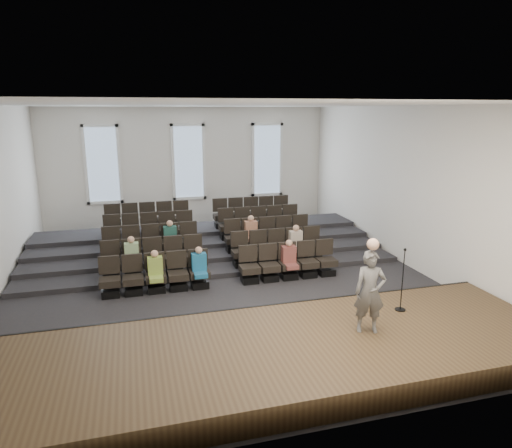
{
  "coord_description": "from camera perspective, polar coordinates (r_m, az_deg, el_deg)",
  "views": [
    {
      "loc": [
        -2.39,
        -12.63,
        4.86
      ],
      "look_at": [
        1.22,
        0.5,
        1.45
      ],
      "focal_mm": 32.0,
      "sensor_mm": 36.0,
      "label": 1
    }
  ],
  "objects": [
    {
      "name": "audience",
      "position": [
        13.74,
        -5.11,
        -3.15
      ],
      "size": [
        5.45,
        2.64,
        1.1
      ],
      "color": "#89A341",
      "rests_on": "seating_rows"
    },
    {
      "name": "ceiling",
      "position": [
        12.85,
        -4.8,
        14.68
      ],
      "size": [
        12.0,
        14.0,
        0.02
      ],
      "primitive_type": "cube",
      "color": "white",
      "rests_on": "ground"
    },
    {
      "name": "ground",
      "position": [
        13.74,
        -4.38,
        -6.7
      ],
      "size": [
        14.0,
        14.0,
        0.0
      ],
      "primitive_type": "plane",
      "color": "black",
      "rests_on": "ground"
    },
    {
      "name": "windows",
      "position": [
        19.84,
        -8.42,
        7.66
      ],
      "size": [
        8.44,
        0.1,
        3.24
      ],
      "color": "white",
      "rests_on": "wall_back"
    },
    {
      "name": "seating_rows",
      "position": [
        14.97,
        -5.56,
        -2.23
      ],
      "size": [
        6.8,
        4.7,
        1.67
      ],
      "color": "black",
      "rests_on": "ground"
    },
    {
      "name": "mic_stand",
      "position": [
        10.75,
        17.73,
        -8.09
      ],
      "size": [
        0.24,
        0.24,
        1.45
      ],
      "color": "black",
      "rests_on": "stage"
    },
    {
      "name": "wall_front",
      "position": [
        6.54,
        7.23,
        -7.22
      ],
      "size": [
        12.0,
        0.04,
        5.0
      ],
      "primitive_type": "cube",
      "color": "silver",
      "rests_on": "ground"
    },
    {
      "name": "wall_back",
      "position": [
        19.93,
        -8.43,
        7.11
      ],
      "size": [
        12.0,
        0.04,
        5.0
      ],
      "primitive_type": "cube",
      "color": "silver",
      "rests_on": "ground"
    },
    {
      "name": "wall_right",
      "position": [
        15.35,
        18.13,
        4.52
      ],
      "size": [
        0.04,
        14.0,
        5.0
      ],
      "primitive_type": "cube",
      "color": "silver",
      "rests_on": "ground"
    },
    {
      "name": "stage",
      "position": [
        9.15,
        2.01,
        -16.22
      ],
      "size": [
        11.8,
        3.6,
        0.5
      ],
      "primitive_type": "cube",
      "color": "#43321C",
      "rests_on": "ground"
    },
    {
      "name": "stage_lip",
      "position": [
        10.65,
        -0.88,
        -11.59
      ],
      "size": [
        11.8,
        0.06,
        0.52
      ],
      "primitive_type": "cube",
      "color": "black",
      "rests_on": "ground"
    },
    {
      "name": "speaker",
      "position": [
        9.44,
        14.05,
        -8.26
      ],
      "size": [
        0.71,
        0.57,
        1.69
      ],
      "primitive_type": "imported",
      "rotation": [
        0.0,
        0.0,
        -0.31
      ],
      "color": "#565451",
      "rests_on": "stage"
    },
    {
      "name": "risers",
      "position": [
        16.65,
        -6.49,
        -2.31
      ],
      "size": [
        11.8,
        4.8,
        0.6
      ],
      "color": "black",
      "rests_on": "ground"
    }
  ]
}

